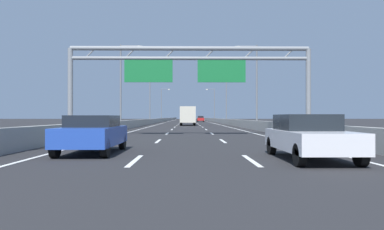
{
  "coord_description": "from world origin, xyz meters",
  "views": [
    {
      "loc": [
        -0.18,
        1.25,
        1.37
      ],
      "look_at": [
        0.91,
        85.24,
        1.74
      ],
      "focal_mm": 34.04,
      "sensor_mm": 36.0,
      "label": 1
    }
  ],
  "objects_px": {
    "orange_car": "(188,118)",
    "red_car": "(201,119)",
    "streetlamp_right_distant": "(214,103)",
    "streetlamp_right_far": "(225,97)",
    "streetlamp_left_far": "(151,97)",
    "streetlamp_left_distant": "(162,103)",
    "streetlamp_left_mid": "(123,81)",
    "box_truck": "(188,115)",
    "blue_car": "(93,133)",
    "white_car": "(309,136)",
    "streetlamp_right_mid": "(255,81)",
    "sign_gantry": "(189,68)",
    "green_car": "(188,119)"
  },
  "relations": [
    {
      "from": "streetlamp_left_mid",
      "to": "blue_car",
      "type": "bearing_deg",
      "value": -82.23
    },
    {
      "from": "red_car",
      "to": "streetlamp_left_far",
      "type": "bearing_deg",
      "value": -114.58
    },
    {
      "from": "streetlamp_right_far",
      "to": "streetlamp_left_far",
      "type": "bearing_deg",
      "value": 180.0
    },
    {
      "from": "streetlamp_left_mid",
      "to": "streetlamp_right_mid",
      "type": "height_order",
      "value": "same"
    },
    {
      "from": "sign_gantry",
      "to": "green_car",
      "type": "distance_m",
      "value": 83.94
    },
    {
      "from": "streetlamp_right_far",
      "to": "streetlamp_right_distant",
      "type": "bearing_deg",
      "value": 90.0
    },
    {
      "from": "orange_car",
      "to": "red_car",
      "type": "bearing_deg",
      "value": -80.83
    },
    {
      "from": "orange_car",
      "to": "green_car",
      "type": "relative_size",
      "value": 1.12
    },
    {
      "from": "sign_gantry",
      "to": "streetlamp_left_distant",
      "type": "xyz_separation_m",
      "value": [
        -7.39,
        79.52,
        0.55
      ]
    },
    {
      "from": "streetlamp_left_mid",
      "to": "streetlamp_right_distant",
      "type": "xyz_separation_m",
      "value": [
        14.93,
        64.17,
        0.0
      ]
    },
    {
      "from": "streetlamp_right_mid",
      "to": "streetlamp_right_far",
      "type": "relative_size",
      "value": 1.0
    },
    {
      "from": "white_car",
      "to": "sign_gantry",
      "type": "bearing_deg",
      "value": 104.95
    },
    {
      "from": "streetlamp_right_distant",
      "to": "blue_car",
      "type": "height_order",
      "value": "streetlamp_right_distant"
    },
    {
      "from": "blue_car",
      "to": "box_truck",
      "type": "distance_m",
      "value": 43.2
    },
    {
      "from": "sign_gantry",
      "to": "orange_car",
      "type": "relative_size",
      "value": 3.69
    },
    {
      "from": "white_car",
      "to": "box_truck",
      "type": "bearing_deg",
      "value": 94.83
    },
    {
      "from": "streetlamp_left_distant",
      "to": "streetlamp_right_far",
      "type": "bearing_deg",
      "value": -65.04
    },
    {
      "from": "orange_car",
      "to": "box_truck",
      "type": "bearing_deg",
      "value": -90.29
    },
    {
      "from": "streetlamp_left_distant",
      "to": "white_car",
      "type": "xyz_separation_m",
      "value": [
        11.17,
        -93.68,
        -4.65
      ]
    },
    {
      "from": "orange_car",
      "to": "red_car",
      "type": "relative_size",
      "value": 1.03
    },
    {
      "from": "streetlamp_left_distant",
      "to": "orange_car",
      "type": "xyz_separation_m",
      "value": [
        7.66,
        11.34,
        -4.6
      ]
    },
    {
      "from": "streetlamp_right_far",
      "to": "streetlamp_left_distant",
      "type": "bearing_deg",
      "value": 114.96
    },
    {
      "from": "streetlamp_left_distant",
      "to": "box_truck",
      "type": "height_order",
      "value": "streetlamp_left_distant"
    },
    {
      "from": "streetlamp_right_far",
      "to": "white_car",
      "type": "height_order",
      "value": "streetlamp_right_far"
    },
    {
      "from": "streetlamp_left_mid",
      "to": "red_car",
      "type": "bearing_deg",
      "value": 79.0
    },
    {
      "from": "streetlamp_right_mid",
      "to": "orange_car",
      "type": "relative_size",
      "value": 2.04
    },
    {
      "from": "streetlamp_left_mid",
      "to": "blue_car",
      "type": "xyz_separation_m",
      "value": [
        3.75,
        -27.46,
        -4.65
      ]
    },
    {
      "from": "streetlamp_left_far",
      "to": "streetlamp_left_distant",
      "type": "distance_m",
      "value": 32.08
    },
    {
      "from": "red_car",
      "to": "blue_car",
      "type": "height_order",
      "value": "red_car"
    },
    {
      "from": "streetlamp_right_far",
      "to": "streetlamp_right_distant",
      "type": "distance_m",
      "value": 32.08
    },
    {
      "from": "streetlamp_left_distant",
      "to": "white_car",
      "type": "height_order",
      "value": "streetlamp_left_distant"
    },
    {
      "from": "blue_car",
      "to": "red_car",
      "type": "bearing_deg",
      "value": 85.13
    },
    {
      "from": "streetlamp_right_far",
      "to": "box_truck",
      "type": "xyz_separation_m",
      "value": [
        -7.57,
        -16.5,
        -3.81
      ]
    },
    {
      "from": "white_car",
      "to": "blue_car",
      "type": "xyz_separation_m",
      "value": [
        -7.42,
        2.05,
        -0.0
      ]
    },
    {
      "from": "streetlamp_left_mid",
      "to": "red_car",
      "type": "height_order",
      "value": "streetlamp_left_mid"
    },
    {
      "from": "streetlamp_right_mid",
      "to": "blue_car",
      "type": "relative_size",
      "value": 2.23
    },
    {
      "from": "streetlamp_left_mid",
      "to": "streetlamp_left_distant",
      "type": "bearing_deg",
      "value": 90.0
    },
    {
      "from": "red_car",
      "to": "green_car",
      "type": "height_order",
      "value": "red_car"
    },
    {
      "from": "streetlamp_right_mid",
      "to": "box_truck",
      "type": "distance_m",
      "value": 17.74
    },
    {
      "from": "box_truck",
      "to": "streetlamp_right_far",
      "type": "bearing_deg",
      "value": 65.34
    },
    {
      "from": "streetlamp_left_mid",
      "to": "streetlamp_right_distant",
      "type": "bearing_deg",
      "value": 76.9
    },
    {
      "from": "streetlamp_right_distant",
      "to": "red_car",
      "type": "distance_m",
      "value": 10.4
    },
    {
      "from": "streetlamp_left_distant",
      "to": "red_car",
      "type": "xyz_separation_m",
      "value": [
        10.84,
        -8.38,
        -4.6
      ]
    },
    {
      "from": "streetlamp_right_mid",
      "to": "green_car",
      "type": "xyz_separation_m",
      "value": [
        -7.35,
        68.48,
        -4.68
      ]
    },
    {
      "from": "sign_gantry",
      "to": "orange_car",
      "type": "distance_m",
      "value": 90.95
    },
    {
      "from": "red_car",
      "to": "streetlamp_left_distant",
      "type": "bearing_deg",
      "value": 142.31
    },
    {
      "from": "streetlamp_right_far",
      "to": "white_car",
      "type": "relative_size",
      "value": 2.17
    },
    {
      "from": "red_car",
      "to": "blue_car",
      "type": "distance_m",
      "value": 83.55
    },
    {
      "from": "streetlamp_right_far",
      "to": "streetlamp_right_distant",
      "type": "xyz_separation_m",
      "value": [
        0.0,
        32.08,
        0.0
      ]
    },
    {
      "from": "streetlamp_left_distant",
      "to": "box_truck",
      "type": "distance_m",
      "value": 49.28
    }
  ]
}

